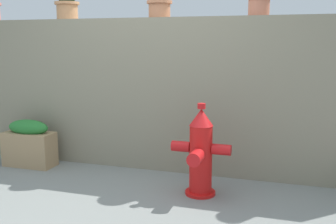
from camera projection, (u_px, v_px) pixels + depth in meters
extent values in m
plane|color=slate|center=(113.00, 205.00, 3.52)|extent=(24.00, 24.00, 0.00)
cube|color=gray|center=(156.00, 94.00, 4.49)|extent=(5.10, 0.30, 1.69)
cylinder|color=#B87E52|center=(67.00, 11.00, 4.62)|extent=(0.24, 0.24, 0.20)
cylinder|color=#B87E52|center=(67.00, 3.00, 4.61)|extent=(0.28, 0.28, 0.03)
cylinder|color=#B46F4C|center=(160.00, 9.00, 4.31)|extent=(0.24, 0.24, 0.18)
cylinder|color=#B46F4C|center=(159.00, 2.00, 4.30)|extent=(0.28, 0.28, 0.03)
cylinder|color=#B96B50|center=(259.00, 6.00, 4.01)|extent=(0.21, 0.21, 0.20)
cylinder|color=red|center=(200.00, 192.00, 3.79)|extent=(0.29, 0.29, 0.03)
cylinder|color=red|center=(201.00, 160.00, 3.73)|extent=(0.21, 0.21, 0.67)
cone|color=red|center=(201.00, 117.00, 3.66)|extent=(0.22, 0.22, 0.16)
cylinder|color=red|center=(202.00, 106.00, 3.64)|extent=(0.07, 0.07, 0.05)
cylinder|color=red|center=(181.00, 146.00, 3.77)|extent=(0.18, 0.10, 0.10)
cylinder|color=red|center=(222.00, 150.00, 3.65)|extent=(0.18, 0.10, 0.10)
cylinder|color=red|center=(196.00, 158.00, 3.53)|extent=(0.13, 0.19, 0.13)
cube|color=#9F815B|center=(30.00, 149.00, 4.63)|extent=(0.59, 0.26, 0.40)
ellipsoid|color=#26712E|center=(28.00, 127.00, 4.58)|extent=(0.51, 0.22, 0.18)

